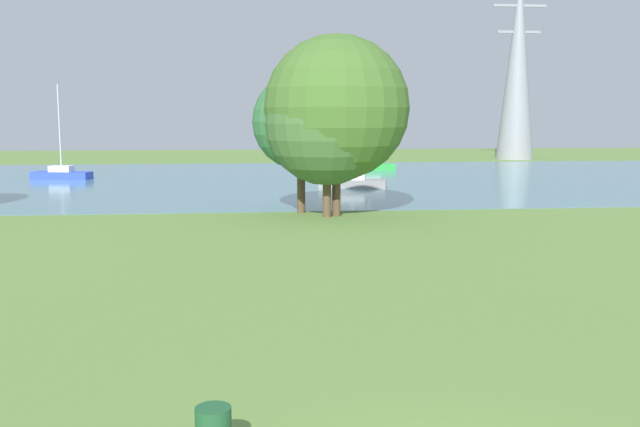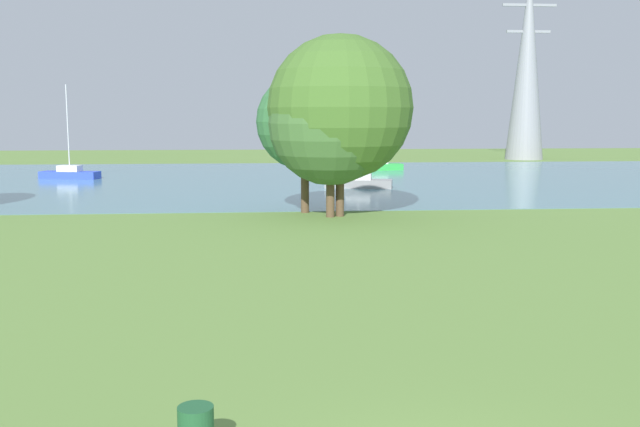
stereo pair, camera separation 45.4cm
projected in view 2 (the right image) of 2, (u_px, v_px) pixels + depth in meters
ground_plane at (316, 236)px, 31.43m from camera, size 160.00×160.00×0.00m
water_surface at (289, 179)px, 59.07m from camera, size 140.00×40.00×0.02m
sailboat_gray at (359, 182)px, 52.02m from camera, size 5.01×2.53×7.63m
sailboat_blue at (70, 173)px, 59.55m from camera, size 5.01×2.53×7.69m
sailboat_green at (377, 165)px, 68.69m from camera, size 5.01×2.50×7.30m
tree_west_far at (305, 122)px, 38.36m from camera, size 5.18×5.18×7.48m
tree_east_far at (330, 123)px, 36.66m from camera, size 6.33×6.33×7.99m
tree_mid_shore at (340, 108)px, 36.85m from camera, size 7.46×7.46×9.33m
electricity_pylon at (527, 64)px, 84.48m from camera, size 6.40×4.40×22.36m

